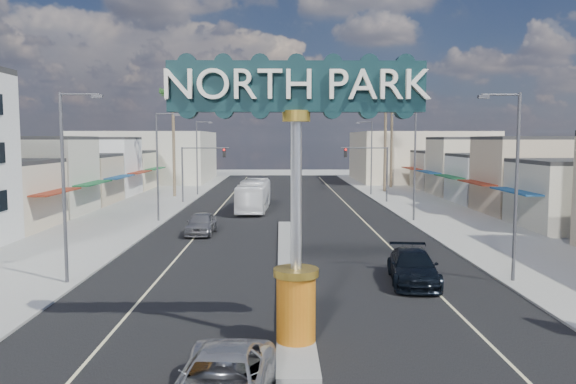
{
  "coord_description": "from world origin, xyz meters",
  "views": [
    {
      "loc": [
        -0.52,
        -16.12,
        6.85
      ],
      "look_at": [
        -0.14,
        10.77,
        4.31
      ],
      "focal_mm": 35.0,
      "sensor_mm": 36.0,
      "label": 1
    }
  ],
  "objects_px": {
    "streetlight_r_near": "(513,177)",
    "streetlight_r_mid": "(413,161)",
    "streetlight_l_mid": "(159,161)",
    "streetlight_r_far": "(370,154)",
    "palm_right_far": "(392,99)",
    "streetlight_l_far": "(198,154)",
    "traffic_signal_right": "(370,163)",
    "suv_left": "(222,384)",
    "gateway_sign": "(296,168)",
    "palm_left_far": "(173,99)",
    "traffic_signal_left": "(199,163)",
    "streetlight_l_near": "(67,178)",
    "palm_right_mid": "(386,110)",
    "car_parked_left": "(201,223)",
    "city_bus": "(254,196)",
    "suv_right": "(413,267)"
  },
  "relations": [
    {
      "from": "city_bus",
      "to": "car_parked_left",
      "type": "bearing_deg",
      "value": -100.86
    },
    {
      "from": "streetlight_l_near",
      "to": "gateway_sign",
      "type": "bearing_deg",
      "value": -37.55
    },
    {
      "from": "suv_right",
      "to": "car_parked_left",
      "type": "xyz_separation_m",
      "value": [
        -12.02,
        13.9,
        0.02
      ]
    },
    {
      "from": "streetlight_l_near",
      "to": "palm_right_mid",
      "type": "xyz_separation_m",
      "value": [
        23.43,
        46.0,
        5.54
      ]
    },
    {
      "from": "traffic_signal_right",
      "to": "streetlight_l_mid",
      "type": "relative_size",
      "value": 0.67
    },
    {
      "from": "traffic_signal_right",
      "to": "palm_left_far",
      "type": "distance_m",
      "value": 24.09
    },
    {
      "from": "traffic_signal_left",
      "to": "suv_left",
      "type": "height_order",
      "value": "traffic_signal_left"
    },
    {
      "from": "gateway_sign",
      "to": "palm_left_far",
      "type": "relative_size",
      "value": 0.7
    },
    {
      "from": "traffic_signal_right",
      "to": "streetlight_l_mid",
      "type": "xyz_separation_m",
      "value": [
        -19.62,
        -13.99,
        0.79
      ]
    },
    {
      "from": "traffic_signal_left",
      "to": "streetlight_l_mid",
      "type": "xyz_separation_m",
      "value": [
        -1.25,
        -13.99,
        0.79
      ]
    },
    {
      "from": "traffic_signal_right",
      "to": "streetlight_r_mid",
      "type": "height_order",
      "value": "streetlight_r_mid"
    },
    {
      "from": "palm_left_far",
      "to": "streetlight_r_near",
      "type": "bearing_deg",
      "value": -59.64
    },
    {
      "from": "streetlight_r_far",
      "to": "traffic_signal_right",
      "type": "bearing_deg",
      "value": -98.86
    },
    {
      "from": "traffic_signal_left",
      "to": "suv_left",
      "type": "xyz_separation_m",
      "value": [
        7.18,
        -46.52,
        -3.55
      ]
    },
    {
      "from": "gateway_sign",
      "to": "traffic_signal_left",
      "type": "distance_m",
      "value": 43.04
    },
    {
      "from": "streetlight_l_near",
      "to": "palm_left_far",
      "type": "bearing_deg",
      "value": 93.67
    },
    {
      "from": "streetlight_l_mid",
      "to": "suv_right",
      "type": "height_order",
      "value": "streetlight_l_mid"
    },
    {
      "from": "palm_right_far",
      "to": "suv_left",
      "type": "bearing_deg",
      "value": -104.76
    },
    {
      "from": "traffic_signal_left",
      "to": "streetlight_r_near",
      "type": "distance_m",
      "value": 39.26
    },
    {
      "from": "streetlight_l_mid",
      "to": "car_parked_left",
      "type": "xyz_separation_m",
      "value": [
        4.22,
        -6.05,
        -4.27
      ]
    },
    {
      "from": "streetlight_r_mid",
      "to": "car_parked_left",
      "type": "bearing_deg",
      "value": -160.01
    },
    {
      "from": "streetlight_l_mid",
      "to": "streetlight_r_far",
      "type": "bearing_deg",
      "value": 46.52
    },
    {
      "from": "streetlight_l_near",
      "to": "city_bus",
      "type": "bearing_deg",
      "value": 74.78
    },
    {
      "from": "gateway_sign",
      "to": "streetlight_l_far",
      "type": "distance_m",
      "value": 51.1
    },
    {
      "from": "streetlight_l_mid",
      "to": "palm_right_mid",
      "type": "bearing_deg",
      "value": 47.97
    },
    {
      "from": "streetlight_r_near",
      "to": "car_parked_left",
      "type": "xyz_separation_m",
      "value": [
        -16.64,
        13.95,
        -4.27
      ]
    },
    {
      "from": "streetlight_l_mid",
      "to": "streetlight_l_far",
      "type": "height_order",
      "value": "same"
    },
    {
      "from": "streetlight_l_near",
      "to": "streetlight_l_far",
      "type": "distance_m",
      "value": 42.0
    },
    {
      "from": "traffic_signal_right",
      "to": "city_bus",
      "type": "height_order",
      "value": "traffic_signal_right"
    },
    {
      "from": "streetlight_r_near",
      "to": "streetlight_r_mid",
      "type": "distance_m",
      "value": 20.0
    },
    {
      "from": "palm_left_far",
      "to": "streetlight_r_far",
      "type": "bearing_deg",
      "value": 4.88
    },
    {
      "from": "streetlight_l_mid",
      "to": "palm_left_far",
      "type": "height_order",
      "value": "palm_left_far"
    },
    {
      "from": "streetlight_l_mid",
      "to": "streetlight_r_near",
      "type": "height_order",
      "value": "same"
    },
    {
      "from": "car_parked_left",
      "to": "streetlight_r_near",
      "type": "bearing_deg",
      "value": -38.28
    },
    {
      "from": "streetlight_r_near",
      "to": "palm_right_far",
      "type": "height_order",
      "value": "palm_right_far"
    },
    {
      "from": "suv_left",
      "to": "streetlight_r_mid",
      "type": "bearing_deg",
      "value": 73.32
    },
    {
      "from": "palm_right_far",
      "to": "suv_right",
      "type": "bearing_deg",
      "value": -100.03
    },
    {
      "from": "gateway_sign",
      "to": "streetlight_r_far",
      "type": "xyz_separation_m",
      "value": [
        10.43,
        50.02,
        -0.86
      ]
    },
    {
      "from": "streetlight_r_far",
      "to": "streetlight_r_near",
      "type": "bearing_deg",
      "value": -90.0
    },
    {
      "from": "streetlight_l_far",
      "to": "suv_left",
      "type": "height_order",
      "value": "streetlight_l_far"
    },
    {
      "from": "gateway_sign",
      "to": "streetlight_r_near",
      "type": "relative_size",
      "value": 1.02
    },
    {
      "from": "suv_left",
      "to": "palm_right_mid",
      "type": "bearing_deg",
      "value": 79.86
    },
    {
      "from": "streetlight_r_far",
      "to": "palm_right_far",
      "type": "distance_m",
      "value": 13.21
    },
    {
      "from": "streetlight_r_far",
      "to": "suv_left",
      "type": "xyz_separation_m",
      "value": [
        -12.43,
        -54.53,
        -4.34
      ]
    },
    {
      "from": "streetlight_r_near",
      "to": "suv_left",
      "type": "height_order",
      "value": "streetlight_r_near"
    },
    {
      "from": "traffic_signal_left",
      "to": "palm_left_far",
      "type": "xyz_separation_m",
      "value": [
        -3.82,
        6.01,
        7.22
      ]
    },
    {
      "from": "palm_right_mid",
      "to": "city_bus",
      "type": "xyz_separation_m",
      "value": [
        -16.03,
        -18.79,
        -9.13
      ]
    },
    {
      "from": "traffic_signal_right",
      "to": "streetlight_l_far",
      "type": "xyz_separation_m",
      "value": [
        -19.62,
        8.01,
        0.79
      ]
    },
    {
      "from": "streetlight_l_near",
      "to": "palm_right_mid",
      "type": "bearing_deg",
      "value": 63.01
    },
    {
      "from": "gateway_sign",
      "to": "palm_right_far",
      "type": "bearing_deg",
      "value": 75.97
    }
  ]
}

